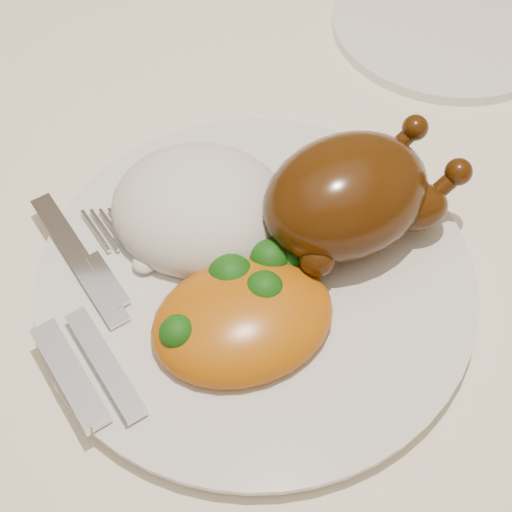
{
  "coord_description": "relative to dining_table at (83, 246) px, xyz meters",
  "views": [
    {
      "loc": [
        0.12,
        -0.41,
        1.19
      ],
      "look_at": [
        0.15,
        -0.12,
        0.8
      ],
      "focal_mm": 50.0,
      "sensor_mm": 36.0,
      "label": 1
    }
  ],
  "objects": [
    {
      "name": "floor",
      "position": [
        0.0,
        0.0,
        -0.67
      ],
      "size": [
        4.0,
        4.0,
        0.0
      ],
      "primitive_type": "plane",
      "color": "#522F1C",
      "rests_on": "ground"
    },
    {
      "name": "dining_table",
      "position": [
        0.0,
        0.0,
        0.0
      ],
      "size": [
        1.6,
        0.9,
        0.76
      ],
      "color": "brown",
      "rests_on": "floor"
    },
    {
      "name": "tablecloth",
      "position": [
        0.0,
        0.0,
        0.07
      ],
      "size": [
        1.73,
        1.03,
        0.18
      ],
      "color": "white",
      "rests_on": "dining_table"
    },
    {
      "name": "dinner_plate",
      "position": [
        0.15,
        -0.12,
        0.11
      ],
      "size": [
        0.36,
        0.36,
        0.01
      ],
      "primitive_type": "cylinder",
      "rotation": [
        0.0,
        0.0,
        0.2
      ],
      "color": "silver",
      "rests_on": "tablecloth"
    },
    {
      "name": "side_plate",
      "position": [
        0.36,
        0.15,
        0.11
      ],
      "size": [
        0.23,
        0.23,
        0.01
      ],
      "primitive_type": "cylinder",
      "rotation": [
        0.0,
        0.0,
        0.06
      ],
      "color": "silver",
      "rests_on": "tablecloth"
    },
    {
      "name": "roast_chicken",
      "position": [
        0.22,
        -0.09,
        0.15
      ],
      "size": [
        0.16,
        0.13,
        0.08
      ],
      "rotation": [
        0.0,
        0.0,
        0.42
      ],
      "color": "#472307",
      "rests_on": "dinner_plate"
    },
    {
      "name": "rice_mound",
      "position": [
        0.11,
        -0.07,
        0.13
      ],
      "size": [
        0.16,
        0.15,
        0.07
      ],
      "rotation": [
        0.0,
        0.0,
        -0.28
      ],
      "color": "white",
      "rests_on": "dinner_plate"
    },
    {
      "name": "mac_and_cheese",
      "position": [
        0.14,
        -0.16,
        0.13
      ],
      "size": [
        0.14,
        0.12,
        0.05
      ],
      "rotation": [
        0.0,
        0.0,
        0.26
      ],
      "color": "#B4510B",
      "rests_on": "dinner_plate"
    },
    {
      "name": "cutlery",
      "position": [
        0.03,
        -0.16,
        0.12
      ],
      "size": [
        0.09,
        0.19,
        0.01
      ],
      "rotation": [
        0.0,
        0.0,
        0.49
      ],
      "color": "silver",
      "rests_on": "dinner_plate"
    }
  ]
}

